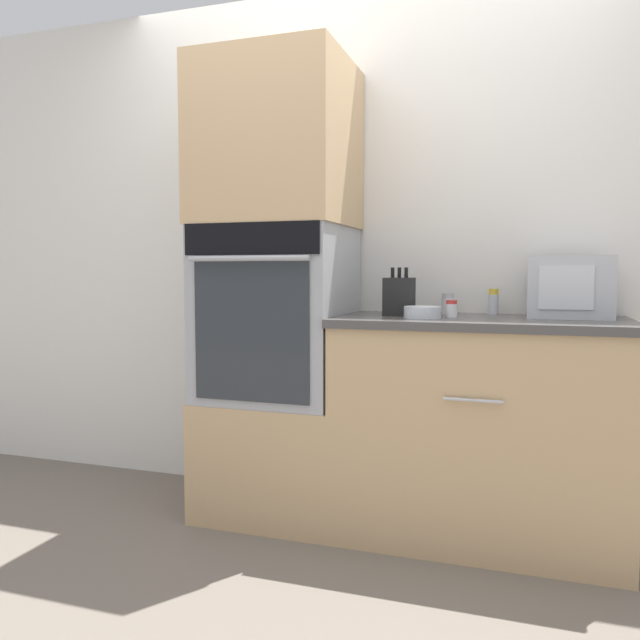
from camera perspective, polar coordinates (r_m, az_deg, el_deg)
name	(u,v)px	position (r m, az deg, el deg)	size (l,w,h in m)	color
ground_plane	(325,546)	(2.73, 0.49, -19.95)	(12.00, 12.00, 0.00)	#6B6056
wall_back	(365,247)	(3.10, 4.14, 6.67)	(8.00, 0.05, 2.50)	silver
oven_cabinet_base	(279,454)	(3.01, -3.80, -12.13)	(0.66, 0.60, 0.54)	tan
wall_oven	(278,313)	(2.89, -3.89, 0.64)	(0.63, 0.64, 0.79)	#9EA0A5
oven_cabinet_upper	(277,145)	(2.94, -3.95, 15.66)	(0.66, 0.60, 0.74)	tan
counter_unit	(478,428)	(2.75, 14.27, -9.54)	(1.18, 0.63, 0.94)	tan
microwave	(569,287)	(2.79, 21.83, 2.83)	(0.33, 0.27, 0.26)	#B2B5BA
knife_block	(399,296)	(2.76, 7.25, 2.17)	(0.12, 0.14, 0.21)	black
bowl	(422,312)	(2.61, 9.34, 0.71)	(0.15, 0.15, 0.05)	silver
condiment_jar_near	(448,304)	(2.90, 11.62, 1.46)	(0.06, 0.06, 0.09)	silver
condiment_jar_mid	(452,309)	(2.67, 11.93, 0.99)	(0.05, 0.05, 0.07)	silver
condiment_jar_far	(493,302)	(2.90, 15.56, 1.60)	(0.05, 0.05, 0.12)	silver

